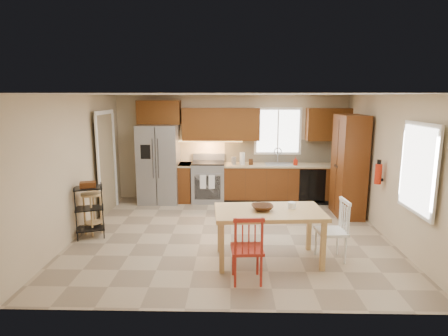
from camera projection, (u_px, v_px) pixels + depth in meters
name	position (u px, v px, depth m)	size (l,w,h in m)	color
floor	(231.00, 234.00, 6.80)	(5.50, 5.50, 0.00)	tan
ceiling	(232.00, 94.00, 6.33)	(5.50, 5.00, 0.02)	silver
wall_back	(232.00, 148.00, 9.02)	(5.50, 0.02, 2.50)	#CCB793
wall_front	(231.00, 209.00, 4.11)	(5.50, 0.02, 2.50)	#CCB793
wall_left	(76.00, 166.00, 6.63)	(0.02, 5.00, 2.50)	#CCB793
wall_right	(389.00, 167.00, 6.51)	(0.02, 5.00, 2.50)	#CCB793
refrigerator	(159.00, 164.00, 8.75)	(0.92, 0.75, 1.82)	gray
range_stove	(208.00, 182.00, 8.87)	(0.76, 0.63, 0.92)	gray
base_cabinet_narrow	(185.00, 182.00, 8.90)	(0.30, 0.60, 0.90)	#572710
base_cabinet_run	(286.00, 183.00, 8.85)	(2.92, 0.60, 0.90)	#572710
dishwasher	(312.00, 186.00, 8.55)	(0.60, 0.02, 0.78)	black
backsplash	(285.00, 151.00, 8.99)	(2.92, 0.03, 0.55)	beige
upper_over_fridge	(159.00, 112.00, 8.73)	(1.00, 0.35, 0.55)	#5A320F
upper_left_block	(221.00, 124.00, 8.75)	(1.80, 0.35, 0.75)	#5A320F
upper_right_block	(328.00, 124.00, 8.69)	(1.00, 0.35, 0.75)	#5A320F
window_back	(278.00, 131.00, 8.90)	(1.12, 0.04, 1.12)	white
sink	(278.00, 166.00, 8.78)	(0.62, 0.46, 0.16)	gray
undercab_glow	(208.00, 141.00, 8.80)	(1.60, 0.30, 0.01)	#FFBF66
soap_bottle	(295.00, 161.00, 8.64)	(0.09, 0.09, 0.19)	#B7210C
paper_towel	(242.00, 159.00, 8.71)	(0.12, 0.12, 0.28)	white
canister_steel	(234.00, 161.00, 8.72)	(0.11, 0.11, 0.18)	gray
canister_wood	(251.00, 162.00, 8.69)	(0.10, 0.10, 0.14)	#4A2913
pantry	(349.00, 166.00, 7.73)	(0.50, 0.95, 2.10)	#572710
fire_extinguisher	(378.00, 174.00, 6.68)	(0.12, 0.12, 0.36)	#B7210C
window_right	(419.00, 169.00, 5.34)	(0.04, 1.02, 1.32)	white
doorway	(106.00, 164.00, 7.94)	(0.04, 0.95, 2.10)	#8C7A59
dining_table	(268.00, 236.00, 5.65)	(1.61, 0.90, 0.78)	tan
chair_red	(247.00, 248.00, 5.00)	(0.44, 0.44, 0.94)	#9F2518
chair_white	(331.00, 230.00, 5.66)	(0.44, 0.44, 0.94)	white
table_bowl	(262.00, 210.00, 5.57)	(0.33, 0.33, 0.08)	#4A2913
table_jar	(292.00, 207.00, 5.66)	(0.12, 0.12, 0.14)	white
bar_stool	(93.00, 214.00, 6.75)	(0.37, 0.37, 0.77)	tan
utility_cart	(90.00, 211.00, 6.60)	(0.47, 0.37, 0.95)	black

